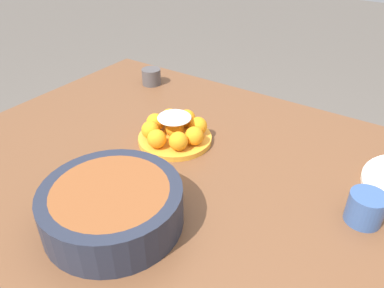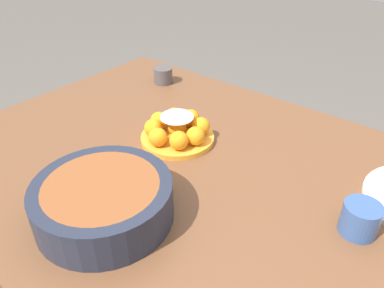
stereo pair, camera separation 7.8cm
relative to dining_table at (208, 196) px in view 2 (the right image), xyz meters
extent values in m
cylinder|color=brown|center=(0.72, -0.47, -0.30)|extent=(0.06, 0.06, 0.69)
cube|color=brown|center=(0.00, 0.00, 0.06)|extent=(1.54, 1.03, 0.03)
cylinder|color=gold|center=(0.17, -0.07, 0.08)|extent=(0.22, 0.22, 0.02)
sphere|color=orange|center=(0.24, -0.07, 0.12)|extent=(0.05, 0.05, 0.05)
sphere|color=orange|center=(0.23, -0.03, 0.12)|extent=(0.05, 0.05, 0.05)
sphere|color=orange|center=(0.18, 0.00, 0.12)|extent=(0.05, 0.05, 0.05)
sphere|color=orange|center=(0.12, -0.02, 0.12)|extent=(0.05, 0.05, 0.05)
sphere|color=orange|center=(0.10, -0.07, 0.12)|extent=(0.05, 0.05, 0.05)
sphere|color=orange|center=(0.12, -0.12, 0.12)|extent=(0.05, 0.05, 0.05)
sphere|color=orange|center=(0.18, -0.14, 0.12)|extent=(0.05, 0.05, 0.05)
sphere|color=orange|center=(0.23, -0.12, 0.12)|extent=(0.05, 0.05, 0.05)
ellipsoid|color=white|center=(0.17, -0.07, 0.16)|extent=(0.10, 0.10, 0.02)
sphere|color=orange|center=(0.17, -0.07, 0.12)|extent=(0.05, 0.05, 0.05)
cylinder|color=#232838|center=(0.08, 0.27, 0.12)|extent=(0.31, 0.31, 0.09)
cylinder|color=brown|center=(0.08, 0.27, 0.16)|extent=(0.25, 0.25, 0.01)
cylinder|color=#4C4747|center=(0.49, -0.36, 0.11)|extent=(0.07, 0.07, 0.06)
cylinder|color=#38568E|center=(-0.37, -0.04, 0.11)|extent=(0.08, 0.08, 0.07)
camera|label=1|loc=(-0.40, 0.68, 0.68)|focal=35.00mm
camera|label=2|loc=(-0.46, 0.63, 0.68)|focal=35.00mm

